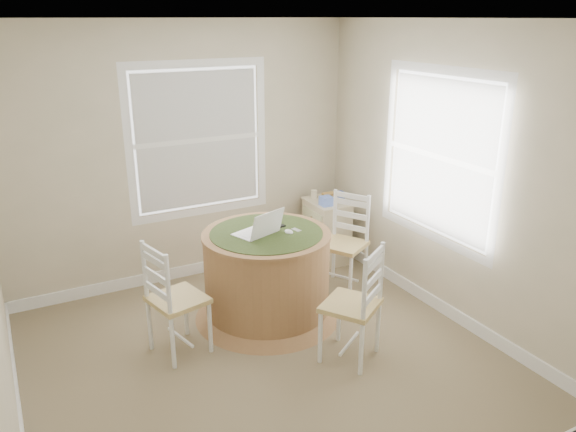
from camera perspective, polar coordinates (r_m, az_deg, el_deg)
room at (r=4.30m, az=-1.55°, el=1.84°), size 3.64×3.64×2.64m
round_table at (r=5.08m, az=-2.16°, el=-5.65°), size 1.32×1.32×0.82m
chair_left at (r=4.63m, az=-11.14°, el=-8.26°), size 0.49×0.50×0.95m
chair_near at (r=4.49m, az=6.39°, el=-8.92°), size 0.57×0.57×0.95m
chair_right at (r=5.60m, az=5.56°, el=-2.88°), size 0.56×0.56×0.95m
laptop at (r=4.89m, az=-3.04°, el=-1.51°), size 0.44×0.42×0.25m
mouse at (r=4.92m, az=0.09°, el=-1.61°), size 0.09×0.12×0.04m
phone at (r=4.98m, az=0.84°, el=-1.46°), size 0.06×0.10×0.02m
keys at (r=5.06m, az=-0.66°, el=-1.07°), size 0.07×0.06×0.02m
corner_chest at (r=6.29m, az=3.92°, el=-1.50°), size 0.41×0.54×0.70m
tissue_box at (r=6.02m, az=3.91°, el=1.57°), size 0.12×0.12×0.10m
box_yellow at (r=6.25m, az=4.22°, el=2.04°), size 0.15×0.10×0.06m
box_blue at (r=6.13m, az=5.17°, el=1.96°), size 0.08×0.08×0.12m
cup_cream at (r=6.25m, az=2.77°, el=2.22°), size 0.07×0.07×0.09m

